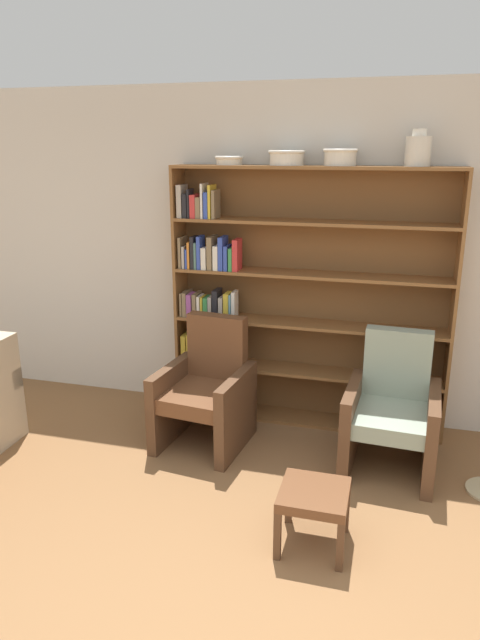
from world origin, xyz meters
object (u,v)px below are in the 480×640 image
Objects in this scene: armchair_leather at (206,392)px; footstool at (314,499)px; vase_tall at (418,150)px; armchair_cushioned at (392,413)px; bookshelf at (285,299)px; bowl_stoneware at (340,156)px; bowl_sage at (229,160)px; bowl_cream at (287,157)px.

footstool is (1.00, -1.03, -0.11)m from armchair_leather.
footstool is (-0.45, -1.59, -1.93)m from vase_tall.
armchair_cushioned is (-0.04, -0.56, -1.82)m from vase_tall.
bookshelf is 1.20m from bowl_stoneware.
bowl_stoneware reaches higher than footstool.
armchair_leather is 1.41m from armchair_cushioned.
bowl_stoneware is at bearing -43.98° from armchair_cushioned.
bowl_sage is 1.42m from vase_tall.
bookshelf reaches higher than footstool.
bowl_sage reaches higher than armchair_leather.
bowl_sage is 0.87× the size of bowl_stoneware.
bookshelf is at bearing -123.97° from armchair_leather.
bowl_stoneware is 2.47m from footstool.
vase_tall is (1.42, 0.00, 0.07)m from bowl_sage.
bowl_stoneware reaches higher than bowl_cream.
bookshelf is 1.85m from footstool.
bowl_cream reaches higher than bowl_sage.
bowl_cream reaches higher than armchair_cushioned.
vase_tall is 0.66× the size of footstool.
bookshelf is 2.27× the size of armchair_cushioned.
vase_tall is at bearing 0.00° from bowl_cream.
armchair_cushioned is (0.91, -0.58, -0.64)m from bookshelf.
vase_tall is at bearing 74.30° from footstool.
bowl_stoneware is at bearing -141.38° from armchair_leather.
footstool is at bearing -72.78° from bookshelf.
bookshelf reaches higher than armchair_cushioned.
bookshelf is 9.86× the size of bowl_sage.
vase_tall is (0.96, 0.00, 0.05)m from bowl_cream.
bookshelf is 1.20m from bowl_sage.
armchair_cushioned is 2.51× the size of footstool.
bowl_cream is 1.09× the size of bowl_stoneware.
bowl_stoneware is at bearing 93.75° from footstool.
armchair_leather and armchair_cushioned have the same top height.
armchair_leather is at bearing 3.41° from armchair_cushioned.
armchair_leather is 1.00× the size of armchair_cushioned.
armchair_cushioned is (1.38, -0.56, -1.74)m from bowl_sage.
bowl_stoneware reaches higher than bowl_sage.
bookshelf is 1.26m from armchair_cushioned.
bowl_cream is 0.29× the size of armchair_leather.
armchair_cushioned is (1.41, 0.00, 0.00)m from armchair_leather.
bowl_sage is at bearing 121.23° from footstool.
bowl_stoneware is (0.40, -0.02, 1.13)m from bookshelf.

